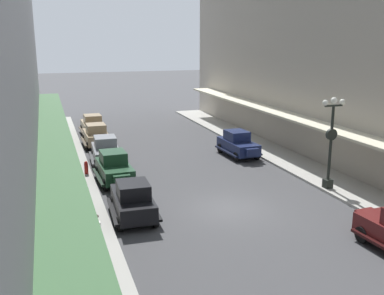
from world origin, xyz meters
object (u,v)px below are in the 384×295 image
Objects in this scene: parked_car_0 at (96,135)px; parked_car_1 at (93,124)px; parked_car_3 at (238,143)px; fire_hydrant at (86,168)px; parked_car_4 at (133,199)px; pedestrian_3 at (96,235)px; pedestrian_2 at (74,164)px; pedestrian_0 at (63,142)px; parked_car_5 at (106,150)px; parked_car_2 at (114,167)px; pedestrian_1 at (64,145)px; lamp_post_with_clock at (331,139)px.

parked_car_1 is at bearing 87.28° from parked_car_0.
fire_hydrant is at bearing -172.10° from parked_car_3.
parked_car_4 is 2.58× the size of pedestrian_3.
parked_car_0 reaches higher than pedestrian_3.
parked_car_3 is 2.58× the size of pedestrian_2.
parked_car_5 is at bearing -47.84° from pedestrian_0.
parked_car_3 is 2.58× the size of pedestrian_3.
parked_car_1 is at bearing 89.05° from parked_car_2.
parked_car_3 reaches higher than pedestrian_3.
pedestrian_1 is at bearing -110.29° from parked_car_1.
parked_car_0 is 2.57× the size of pedestrian_1.
parked_car_1 and parked_car_3 have the same top height.
parked_car_1 is 2.57× the size of pedestrian_1.
lamp_post_with_clock is at bearing -25.52° from parked_car_2.
pedestrian_3 is (0.44, -16.00, 0.00)m from pedestrian_1.
lamp_post_with_clock is at bearing -60.63° from parked_car_1.
pedestrian_1 is at bearing 111.48° from parked_car_2.
pedestrian_3 is at bearing -89.19° from pedestrian_2.
parked_car_0 is 1.00× the size of parked_car_2.
parked_car_1 is 1.00× the size of parked_car_2.
pedestrian_2 is (-13.53, 6.44, -1.97)m from lamp_post_with_clock.
parked_car_0 is 9.66m from parked_car_2.
parked_car_1 is (0.22, 4.54, 0.00)m from parked_car_0.
parked_car_2 reaches higher than fire_hydrant.
parked_car_2 reaches higher than pedestrian_1.
parked_car_0 is at bearing 89.88° from parked_car_2.
lamp_post_with_clock is at bearing -41.00° from parked_car_5.
pedestrian_0 is at bearing -112.44° from parked_car_1.
parked_car_5 is at bearing -39.94° from pedestrian_1.
lamp_post_with_clock is 3.09× the size of pedestrian_2.
pedestrian_2 is at bearing 154.56° from lamp_post_with_clock.
parked_car_2 is 2.58× the size of pedestrian_1.
pedestrian_1 is (-13.83, 11.93, -1.97)m from lamp_post_with_clock.
parked_car_1 reaches higher than pedestrian_2.
lamp_post_with_clock is 18.88m from pedestrian_0.
parked_car_5 is 3.10m from fire_hydrant.
parked_car_3 is 11.17m from fire_hydrant.
parked_car_1 reaches higher than pedestrian_0.
pedestrian_1 is at bearing 93.08° from pedestrian_2.
pedestrian_2 is 1.00× the size of pedestrian_3.
parked_car_3 is at bearing -6.63° from parked_car_5.
pedestrian_2 is (-11.84, -2.16, 0.07)m from parked_car_3.
parked_car_1 is at bearing 79.12° from pedestrian_2.
fire_hydrant is (-1.50, 7.48, -0.38)m from parked_car_4.
parked_car_3 is 5.25× the size of fire_hydrant.
parked_car_0 is 2.57× the size of pedestrian_3.
lamp_post_with_clock is 14.78m from fire_hydrant.
parked_car_5 is at bearing 80.81° from pedestrian_3.
parked_car_4 is 7.23m from pedestrian_2.
pedestrian_3 is at bearing -95.74° from parked_car_1.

